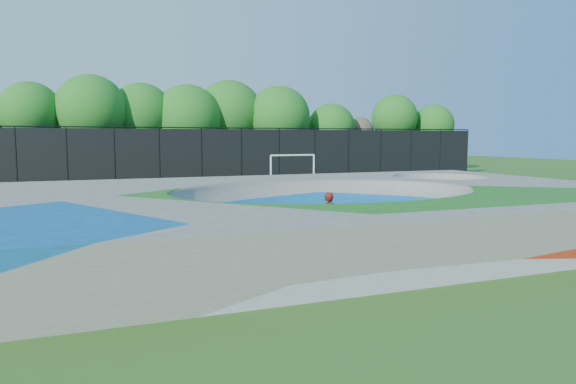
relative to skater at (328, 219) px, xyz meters
name	(u,v)px	position (x,y,z in m)	size (l,w,h in m)	color
ground	(327,231)	(1.02, 2.12, -0.81)	(120.00, 120.00, 0.00)	#2B5718
skate_deck	(327,210)	(1.02, 2.12, -0.06)	(22.00, 14.00, 1.50)	gray
skater	(328,219)	(0.00, 0.00, 0.00)	(0.59, 0.39, 1.62)	red
skateboard	(327,244)	(0.00, 0.00, -0.79)	(0.78, 0.22, 0.05)	black
soccer_goal	(293,164)	(6.25, 18.38, 0.69)	(3.27, 0.12, 2.16)	white
fence	(202,154)	(1.02, 23.12, 1.29)	(48.09, 0.09, 4.04)	black
treeline	(157,117)	(-1.49, 27.85, 4.07)	(52.62, 7.32, 8.12)	#4D3226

